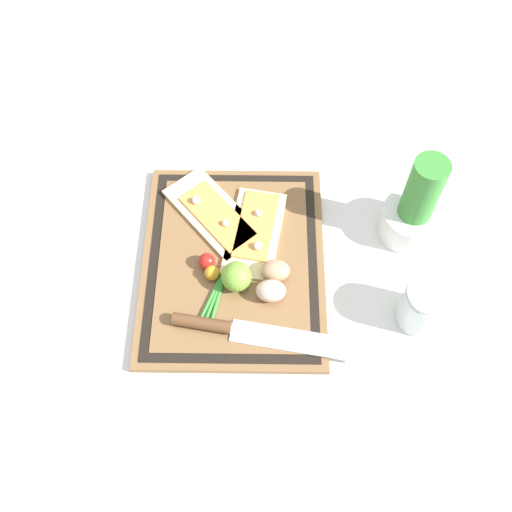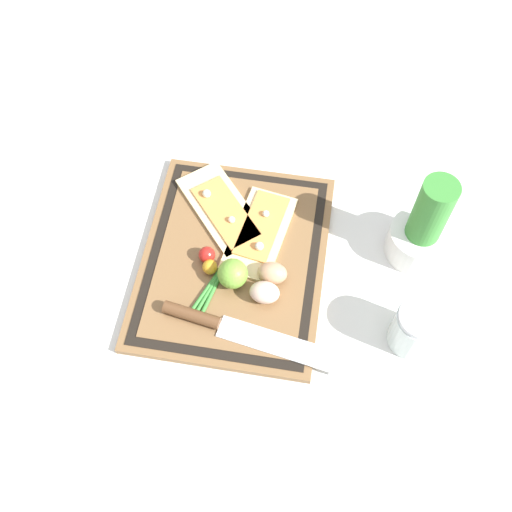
% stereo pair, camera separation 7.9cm
% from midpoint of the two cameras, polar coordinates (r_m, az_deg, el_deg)
% --- Properties ---
extents(ground_plane, '(6.00, 6.00, 0.00)m').
position_cam_midpoint_polar(ground_plane, '(1.09, -4.22, -1.00)').
color(ground_plane, silver).
extents(cutting_board, '(0.41, 0.33, 0.02)m').
position_cam_midpoint_polar(cutting_board, '(1.09, -4.25, -0.79)').
color(cutting_board, brown).
rests_on(cutting_board, ground_plane).
extents(pizza_slice_near, '(0.21, 0.20, 0.02)m').
position_cam_midpoint_polar(pizza_slice_near, '(1.13, -6.07, 3.94)').
color(pizza_slice_near, beige).
rests_on(pizza_slice_near, cutting_board).
extents(pizza_slice_far, '(0.20, 0.12, 0.02)m').
position_cam_midpoint_polar(pizza_slice_far, '(1.10, -2.14, 2.23)').
color(pizza_slice_far, beige).
rests_on(pizza_slice_far, cutting_board).
extents(knife, '(0.08, 0.32, 0.02)m').
position_cam_midpoint_polar(knife, '(1.01, -4.32, -7.12)').
color(knife, silver).
rests_on(knife, cutting_board).
extents(egg_brown, '(0.04, 0.05, 0.04)m').
position_cam_midpoint_polar(egg_brown, '(1.04, -0.32, -1.55)').
color(egg_brown, tan).
rests_on(egg_brown, cutting_board).
extents(egg_pink, '(0.04, 0.05, 0.04)m').
position_cam_midpoint_polar(egg_pink, '(1.02, -0.77, -3.48)').
color(egg_pink, beige).
rests_on(egg_pink, cutting_board).
extents(lime, '(0.05, 0.05, 0.05)m').
position_cam_midpoint_polar(lime, '(1.03, -4.07, -2.11)').
color(lime, '#70A838').
rests_on(lime, cutting_board).
extents(cherry_tomato_red, '(0.03, 0.03, 0.03)m').
position_cam_midpoint_polar(cherry_tomato_red, '(1.06, -6.82, -0.63)').
color(cherry_tomato_red, red).
rests_on(cherry_tomato_red, cutting_board).
extents(cherry_tomato_yellow, '(0.03, 0.03, 0.03)m').
position_cam_midpoint_polar(cherry_tomato_yellow, '(1.05, -6.36, -1.75)').
color(cherry_tomato_yellow, gold).
rests_on(cherry_tomato_yellow, cutting_board).
extents(scallion_bunch, '(0.24, 0.10, 0.01)m').
position_cam_midpoint_polar(scallion_bunch, '(1.08, -4.64, -0.35)').
color(scallion_bunch, '#388433').
rests_on(scallion_bunch, cutting_board).
extents(herb_pot, '(0.11, 0.11, 0.20)m').
position_cam_midpoint_polar(herb_pot, '(1.10, 12.92, 4.17)').
color(herb_pot, white).
rests_on(herb_pot, ground_plane).
extents(sauce_jar, '(0.08, 0.08, 0.09)m').
position_cam_midpoint_polar(sauce_jar, '(1.04, 13.51, -4.89)').
color(sauce_jar, silver).
rests_on(sauce_jar, ground_plane).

